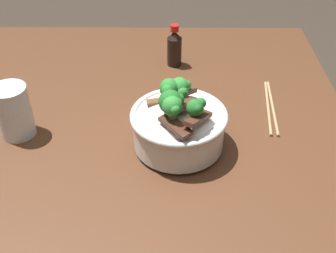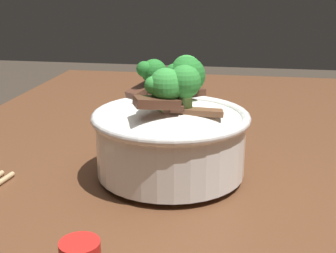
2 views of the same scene
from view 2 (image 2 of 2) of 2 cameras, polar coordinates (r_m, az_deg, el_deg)
name	(u,v)px [view 2 (image 2 of 2)]	position (r m, az deg, el deg)	size (l,w,h in m)	color
dining_table	(237,227)	(0.70, 8.54, -12.23)	(1.28, 0.99, 0.78)	#56331E
rice_bowl	(173,130)	(0.59, 0.62, -0.49)	(0.20, 0.20, 0.16)	white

